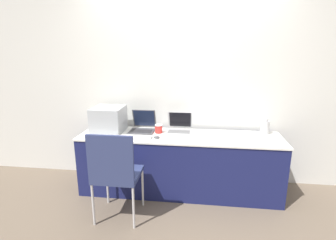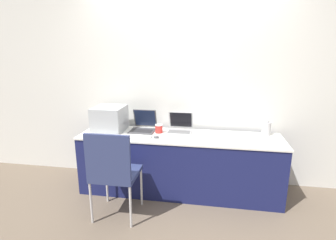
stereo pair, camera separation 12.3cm
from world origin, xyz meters
name	(u,v)px [view 1 (the left image)]	position (x,y,z in m)	size (l,w,h in m)	color
ground_plane	(177,203)	(0.00, 0.00, 0.00)	(14.00, 14.00, 0.00)	#6B5B4C
wall_back	(183,84)	(0.00, 0.70, 1.30)	(8.00, 0.05, 2.60)	silver
table	(179,163)	(0.00, 0.30, 0.36)	(2.42, 0.61, 0.73)	#191E51
printer	(109,119)	(-0.89, 0.34, 0.90)	(0.37, 0.40, 0.31)	#B2B7BC
laptop_left	(143,127)	(-0.48, 0.43, 0.78)	(0.30, 0.35, 0.26)	#4C4C51
laptop_right	(179,128)	(-0.02, 0.46, 0.78)	(0.30, 0.33, 0.24)	#B7B7BC
external_keyboard	(135,137)	(-0.51, 0.14, 0.74)	(0.40, 0.14, 0.02)	silver
coffee_cup	(159,129)	(-0.27, 0.37, 0.78)	(0.09, 0.09, 0.10)	red
mouse	(157,137)	(-0.26, 0.16, 0.74)	(0.07, 0.05, 0.03)	#4C4C51
metal_pitcher	(265,127)	(1.02, 0.48, 0.82)	(0.10, 0.10, 0.20)	silver
chair	(115,170)	(-0.58, -0.38, 0.56)	(0.45, 0.44, 0.96)	navy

